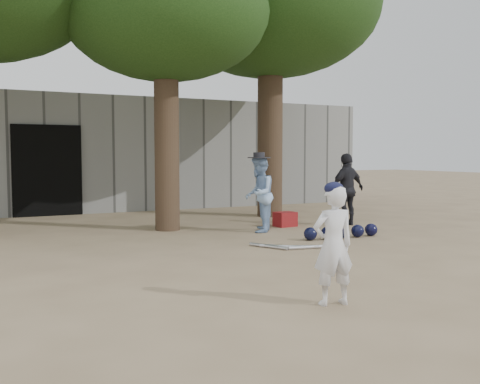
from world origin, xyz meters
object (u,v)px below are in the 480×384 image
spectator_dark (347,189)px  boy_player (333,245)px  red_bag (285,219)px

spectator_dark → boy_player: bearing=43.2°
red_bag → boy_player: bearing=-116.7°
spectator_dark → red_bag: bearing=-25.8°
boy_player → red_bag: (2.59, 5.15, -0.44)m
boy_player → spectator_dark: spectator_dark is taller
boy_player → red_bag: boy_player is taller
spectator_dark → red_bag: spectator_dark is taller
boy_player → spectator_dark: 6.11m
boy_player → red_bag: 5.79m
boy_player → spectator_dark: size_ratio=0.78×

